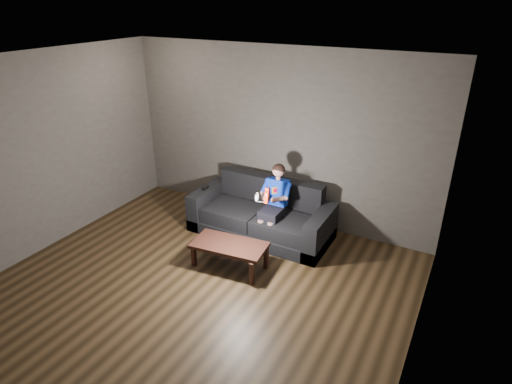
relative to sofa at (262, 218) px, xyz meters
The scene contains 11 objects.
floor 1.91m from the sofa, 91.96° to the right, with size 5.00×5.00×0.00m, color black.
back_wall 1.25m from the sofa, 96.01° to the left, with size 5.00×0.04×2.70m, color #3E3936.
left_wall 3.36m from the sofa, 143.65° to the right, with size 0.04×5.00×2.70m, color #3E3936.
right_wall 3.27m from the sofa, 37.78° to the right, with size 0.04×5.00×2.70m, color #3E3936.
ceiling 3.08m from the sofa, 91.96° to the right, with size 5.00×5.00×0.02m, color white.
sofa is the anchor object (origin of this frame).
child 0.49m from the sofa, 13.39° to the right, with size 0.43×0.53×1.06m.
wii_remote_red 0.85m from the sofa, 55.53° to the right, with size 0.05×0.08×0.22m.
nunchuk_white 0.76m from the sofa, 70.12° to the right, with size 0.05×0.08×0.14m.
wii_remote_black 1.00m from the sofa, behind, with size 0.06×0.16×0.03m.
coffee_table 0.99m from the sofa, 87.83° to the right, with size 1.02×0.59×0.35m.
Camera 1 is at (2.69, -3.15, 3.34)m, focal length 30.00 mm.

